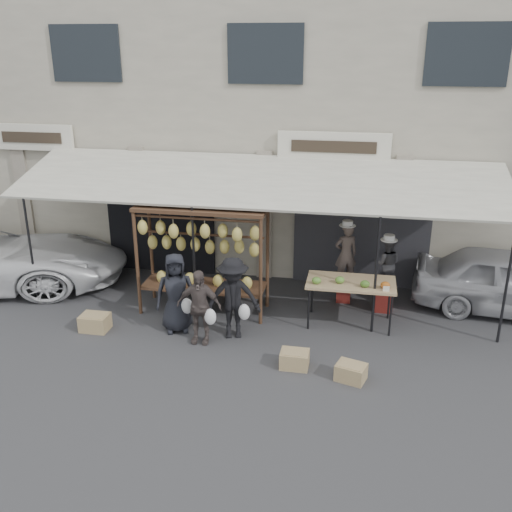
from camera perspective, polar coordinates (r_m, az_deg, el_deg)
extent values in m
plane|color=#2D2D30|center=(10.50, -2.45, -9.25)|extent=(90.00, 90.00, 0.00)
cube|color=#B7AE9A|center=(15.61, 2.84, 14.19)|extent=(24.00, 6.00, 7.00)
cube|color=#232328|center=(12.95, 10.49, 2.36)|extent=(3.00, 0.10, 2.50)
cube|color=black|center=(13.74, -9.51, 3.48)|extent=(2.60, 0.10, 2.50)
cube|color=silver|center=(12.46, 7.78, 10.81)|extent=(2.40, 0.10, 0.60)
cube|color=silver|center=(14.58, -21.42, 11.01)|extent=(2.00, 0.10, 0.60)
cube|color=beige|center=(11.66, -0.10, 7.59)|extent=(10.00, 2.34, 0.63)
cylinder|color=black|center=(12.67, -21.56, 0.34)|extent=(0.05, 0.05, 2.30)
cylinder|color=black|center=(11.25, -6.20, -0.77)|extent=(0.05, 0.05, 2.30)
cylinder|color=black|center=(10.82, 11.88, -1.98)|extent=(0.05, 0.05, 2.30)
cylinder|color=black|center=(11.14, 23.78, -2.69)|extent=(0.05, 0.05, 2.30)
cylinder|color=#342113|center=(11.58, -11.81, -0.72)|extent=(0.07, 0.07, 2.20)
cylinder|color=#342113|center=(10.91, 0.46, -1.61)|extent=(0.07, 0.07, 2.20)
cylinder|color=#342113|center=(12.27, -10.43, 0.60)|extent=(0.07, 0.07, 2.20)
cylinder|color=#342113|center=(11.64, 1.16, -0.15)|extent=(0.07, 0.07, 2.20)
cube|color=#342113|center=(11.19, -5.49, 4.83)|extent=(2.60, 0.90, 0.07)
cylinder|color=#342113|center=(10.90, -5.97, 3.73)|extent=(2.50, 0.05, 0.05)
cylinder|color=#342113|center=(11.55, -5.00, 4.72)|extent=(2.50, 0.05, 0.05)
cylinder|color=#342113|center=(11.35, -5.40, 2.16)|extent=(2.50, 0.05, 0.05)
cube|color=#342113|center=(11.74, -5.22, -2.95)|extent=(2.50, 0.80, 0.05)
ellipsoid|color=#CCB75A|center=(11.33, -11.28, 2.83)|extent=(0.20, 0.18, 0.30)
ellipsoid|color=#CCB75A|center=(11.36, -9.52, 2.82)|extent=(0.20, 0.18, 0.30)
ellipsoid|color=#CCB75A|center=(11.13, -8.25, 2.47)|extent=(0.20, 0.18, 0.30)
ellipsoid|color=#CCB75A|center=(11.16, -6.48, 2.72)|extent=(0.20, 0.18, 0.30)
ellipsoid|color=#CCB75A|center=(10.93, -5.13, 2.49)|extent=(0.20, 0.18, 0.30)
ellipsoid|color=#CCB75A|center=(11.00, -3.34, 2.53)|extent=(0.20, 0.18, 0.30)
ellipsoid|color=#CCB75A|center=(10.80, -1.91, 2.13)|extent=(0.20, 0.18, 0.30)
ellipsoid|color=#CCB75A|center=(10.88, -0.12, 2.29)|extent=(0.20, 0.18, 0.30)
ellipsoid|color=#CCB75A|center=(11.75, -10.30, 1.37)|extent=(0.20, 0.18, 0.30)
ellipsoid|color=#CCB75A|center=(11.64, -8.92, 1.37)|extent=(0.20, 0.18, 0.30)
ellipsoid|color=#CCB75A|center=(11.55, -7.51, 1.22)|extent=(0.20, 0.18, 0.30)
ellipsoid|color=#CCB75A|center=(11.46, -6.08, 1.16)|extent=(0.20, 0.18, 0.30)
ellipsoid|color=#CCB75A|center=(11.40, -4.63, 0.90)|extent=(0.20, 0.18, 0.30)
ellipsoid|color=#CCB75A|center=(11.32, -3.17, 0.94)|extent=(0.20, 0.18, 0.30)
ellipsoid|color=#CCB75A|center=(11.24, -1.68, 0.96)|extent=(0.20, 0.18, 0.30)
ellipsoid|color=#CCB75A|center=(11.21, -0.18, 0.61)|extent=(0.20, 0.18, 0.30)
cube|color=tan|center=(11.15, 9.48, -2.65)|extent=(1.70, 0.90, 0.05)
cylinder|color=black|center=(11.03, 5.28, -5.28)|extent=(0.04, 0.04, 0.85)
cylinder|color=black|center=(11.02, 13.31, -5.80)|extent=(0.04, 0.04, 0.85)
cylinder|color=black|center=(11.70, 5.63, -3.73)|extent=(0.04, 0.04, 0.85)
cylinder|color=black|center=(11.69, 13.18, -4.21)|extent=(0.04, 0.04, 0.85)
ellipsoid|color=#598C33|center=(10.92, 6.08, -2.45)|extent=(0.18, 0.14, 0.14)
ellipsoid|color=#598C33|center=(11.00, 8.39, -2.38)|extent=(0.18, 0.14, 0.14)
ellipsoid|color=#477226|center=(10.90, 10.85, -2.76)|extent=(0.18, 0.14, 0.14)
ellipsoid|color=#B25919|center=(10.92, 12.80, -2.86)|extent=(0.18, 0.14, 0.14)
imported|color=brown|center=(12.06, 8.97, 0.19)|extent=(0.56, 0.46, 1.32)
imported|color=#38383C|center=(11.80, 12.97, -0.75)|extent=(0.53, 0.42, 1.07)
imported|color=black|center=(10.90, -8.01, -3.66)|extent=(0.89, 0.72, 1.56)
imported|color=#504542|center=(10.46, -5.72, -5.05)|extent=(0.84, 0.37, 1.42)
imported|color=black|center=(10.56, -2.31, -4.23)|extent=(1.14, 0.83, 1.58)
cube|color=maroon|center=(12.39, 8.75, -3.57)|extent=(0.32, 0.32, 0.41)
cube|color=maroon|center=(12.10, 12.67, -4.22)|extent=(0.43, 0.43, 0.50)
cube|color=tan|center=(9.91, 3.87, -10.27)|extent=(0.48, 0.37, 0.29)
cube|color=tan|center=(9.67, 9.47, -11.39)|extent=(0.56, 0.48, 0.28)
cube|color=tan|center=(11.48, -15.80, -6.41)|extent=(0.53, 0.40, 0.32)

